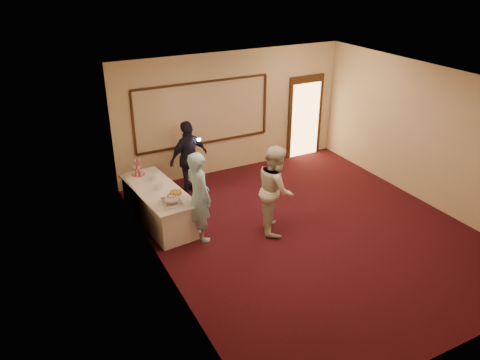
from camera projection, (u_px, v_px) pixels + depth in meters
name	position (u px, v px, depth m)	size (l,w,h in m)	color
floor	(310.00, 231.00, 9.40)	(7.00, 7.00, 0.00)	black
room_walls	(318.00, 136.00, 8.52)	(6.04, 7.04, 3.02)	beige
wall_molding	(203.00, 113.00, 11.16)	(3.45, 0.04, 1.55)	#34190F
doorway	(305.00, 117.00, 12.58)	(1.05, 0.07, 2.20)	#34190F
buffet_table	(159.00, 206.00, 9.54)	(1.06, 2.24, 0.77)	white
pavlova_tray	(172.00, 200.00, 8.79)	(0.35, 0.48, 0.17)	silver
cupcake_stand	(138.00, 169.00, 9.93)	(0.28, 0.28, 0.40)	#C74178
plate_stack_a	(159.00, 186.00, 9.32)	(0.19, 0.19, 0.16)	white
plate_stack_b	(156.00, 176.00, 9.73)	(0.20, 0.20, 0.16)	white
tart	(176.00, 193.00, 9.16)	(0.27, 0.27, 0.06)	white
man	(199.00, 197.00, 8.78)	(0.66, 0.43, 1.81)	#91CAEB
woman	(276.00, 189.00, 9.09)	(0.87, 0.68, 1.79)	silver
guest	(189.00, 158.00, 10.57)	(1.02, 0.42, 1.74)	black
camera_flash	(199.00, 140.00, 10.34)	(0.07, 0.04, 0.05)	white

